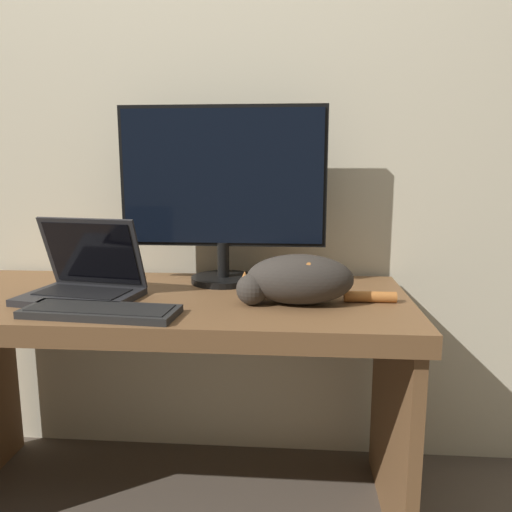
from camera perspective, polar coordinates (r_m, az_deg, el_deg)
The scene contains 6 objects.
wall_back at distance 1.89m, azimuth -7.72°, elevation 16.28°, with size 6.40×0.06×2.60m.
desk at distance 1.60m, azimuth -9.93°, elevation -9.49°, with size 1.47×0.63×0.71m.
monitor at distance 1.66m, azimuth -3.84°, elevation 7.71°, with size 0.68×0.22×0.59m.
laptop at distance 1.58m, azimuth -19.04°, elevation -2.86°, with size 0.36×0.29×0.24m.
external_keyboard at distance 1.39m, azimuth -17.34°, elevation -6.05°, with size 0.42×0.17×0.02m.
cat at distance 1.43m, azimuth 4.74°, elevation -2.63°, with size 0.46×0.17×0.14m.
Camera 1 is at (0.39, -1.14, 1.10)m, focal length 35.00 mm.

